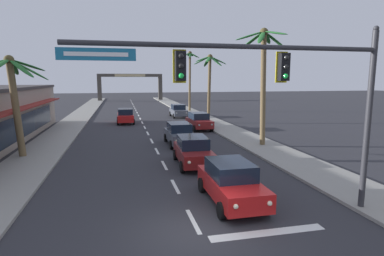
{
  "coord_description": "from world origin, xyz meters",
  "views": [
    {
      "loc": [
        -2.38,
        -9.45,
        4.99
      ],
      "look_at": [
        1.6,
        8.0,
        2.2
      ],
      "focal_mm": 29.34,
      "sensor_mm": 36.0,
      "label": 1
    }
  ],
  "objects_px": {
    "town_gateway_arch": "(130,83)",
    "palm_right_farthest": "(190,70)",
    "sedan_third_in_queue": "(193,151)",
    "sedan_parked_nearest_kerb": "(199,121)",
    "palm_left_second": "(13,88)",
    "sedan_fifth_in_queue": "(179,134)",
    "palm_right_third": "(210,74)",
    "sedan_lead_at_stop_bar": "(231,182)",
    "sedan_parked_mid_kerb": "(178,111)",
    "traffic_signal_mast": "(285,83)",
    "palm_right_second": "(263,67)",
    "sedan_oncoming_far": "(125,116)"
  },
  "relations": [
    {
      "from": "town_gateway_arch",
      "to": "palm_right_farthest",
      "type": "bearing_deg",
      "value": -73.43
    },
    {
      "from": "sedan_third_in_queue",
      "to": "sedan_parked_nearest_kerb",
      "type": "xyz_separation_m",
      "value": [
        3.57,
        12.78,
        0.0
      ]
    },
    {
      "from": "palm_left_second",
      "to": "town_gateway_arch",
      "type": "distance_m",
      "value": 54.4
    },
    {
      "from": "sedan_fifth_in_queue",
      "to": "palm_right_third",
      "type": "bearing_deg",
      "value": 63.59
    },
    {
      "from": "sedan_lead_at_stop_bar",
      "to": "sedan_parked_mid_kerb",
      "type": "relative_size",
      "value": 1.0
    },
    {
      "from": "traffic_signal_mast",
      "to": "sedan_parked_mid_kerb",
      "type": "height_order",
      "value": "traffic_signal_mast"
    },
    {
      "from": "town_gateway_arch",
      "to": "sedan_parked_nearest_kerb",
      "type": "bearing_deg",
      "value": -83.35
    },
    {
      "from": "palm_right_third",
      "to": "palm_right_farthest",
      "type": "xyz_separation_m",
      "value": [
        0.64,
        13.19,
        0.84
      ]
    },
    {
      "from": "sedan_parked_mid_kerb",
      "to": "palm_right_second",
      "type": "relative_size",
      "value": 0.52
    },
    {
      "from": "sedan_third_in_queue",
      "to": "sedan_parked_mid_kerb",
      "type": "bearing_deg",
      "value": 81.71
    },
    {
      "from": "sedan_parked_mid_kerb",
      "to": "palm_right_second",
      "type": "bearing_deg",
      "value": -82.11
    },
    {
      "from": "sedan_oncoming_far",
      "to": "sedan_parked_mid_kerb",
      "type": "relative_size",
      "value": 1.0
    },
    {
      "from": "palm_left_second",
      "to": "palm_right_farthest",
      "type": "distance_m",
      "value": 31.32
    },
    {
      "from": "palm_right_farthest",
      "to": "palm_left_second",
      "type": "bearing_deg",
      "value": -122.9
    },
    {
      "from": "sedan_oncoming_far",
      "to": "palm_left_second",
      "type": "xyz_separation_m",
      "value": [
        -6.92,
        -14.91,
        3.62
      ]
    },
    {
      "from": "sedan_lead_at_stop_bar",
      "to": "sedan_oncoming_far",
      "type": "xyz_separation_m",
      "value": [
        -3.79,
        24.76,
        0.0
      ]
    },
    {
      "from": "sedan_parked_nearest_kerb",
      "to": "sedan_lead_at_stop_bar",
      "type": "bearing_deg",
      "value": -100.15
    },
    {
      "from": "sedan_parked_nearest_kerb",
      "to": "sedan_parked_mid_kerb",
      "type": "xyz_separation_m",
      "value": [
        -0.15,
        10.68,
        0.0
      ]
    },
    {
      "from": "sedan_parked_mid_kerb",
      "to": "palm_right_third",
      "type": "xyz_separation_m",
      "value": [
        2.44,
        -6.38,
        4.71
      ]
    },
    {
      "from": "palm_right_second",
      "to": "palm_right_farthest",
      "type": "distance_m",
      "value": 26.37
    },
    {
      "from": "traffic_signal_mast",
      "to": "sedan_third_in_queue",
      "type": "xyz_separation_m",
      "value": [
        -1.43,
        7.69,
        -4.0
      ]
    },
    {
      "from": "sedan_parked_nearest_kerb",
      "to": "palm_left_second",
      "type": "distance_m",
      "value": 16.95
    },
    {
      "from": "palm_right_second",
      "to": "traffic_signal_mast",
      "type": "bearing_deg",
      "value": -112.08
    },
    {
      "from": "palm_right_second",
      "to": "sedan_third_in_queue",
      "type": "bearing_deg",
      "value": -147.51
    },
    {
      "from": "sedan_third_in_queue",
      "to": "sedan_parked_mid_kerb",
      "type": "xyz_separation_m",
      "value": [
        3.42,
        23.45,
        0.0
      ]
    },
    {
      "from": "palm_left_second",
      "to": "palm_right_third",
      "type": "height_order",
      "value": "palm_right_third"
    },
    {
      "from": "palm_right_third",
      "to": "palm_right_second",
      "type": "bearing_deg",
      "value": -88.84
    },
    {
      "from": "sedan_parked_mid_kerb",
      "to": "palm_right_third",
      "type": "bearing_deg",
      "value": -69.05
    },
    {
      "from": "palm_left_second",
      "to": "sedan_third_in_queue",
      "type": "bearing_deg",
      "value": -20.97
    },
    {
      "from": "palm_left_second",
      "to": "town_gateway_arch",
      "type": "relative_size",
      "value": 0.43
    },
    {
      "from": "sedan_third_in_queue",
      "to": "sedan_parked_nearest_kerb",
      "type": "bearing_deg",
      "value": 74.39
    },
    {
      "from": "sedan_third_in_queue",
      "to": "palm_left_second",
      "type": "distance_m",
      "value": 11.79
    },
    {
      "from": "palm_right_second",
      "to": "palm_right_farthest",
      "type": "relative_size",
      "value": 0.93
    },
    {
      "from": "sedan_oncoming_far",
      "to": "palm_left_second",
      "type": "bearing_deg",
      "value": -114.9
    },
    {
      "from": "sedan_oncoming_far",
      "to": "sedan_parked_nearest_kerb",
      "type": "height_order",
      "value": "same"
    },
    {
      "from": "sedan_parked_nearest_kerb",
      "to": "palm_left_second",
      "type": "height_order",
      "value": "palm_left_second"
    },
    {
      "from": "sedan_parked_mid_kerb",
      "to": "palm_right_farthest",
      "type": "xyz_separation_m",
      "value": [
        3.08,
        6.8,
        5.55
      ]
    },
    {
      "from": "sedan_lead_at_stop_bar",
      "to": "sedan_third_in_queue",
      "type": "bearing_deg",
      "value": 92.32
    },
    {
      "from": "sedan_fifth_in_queue",
      "to": "sedan_lead_at_stop_bar",
      "type": "bearing_deg",
      "value": -90.21
    },
    {
      "from": "sedan_lead_at_stop_bar",
      "to": "sedan_third_in_queue",
      "type": "height_order",
      "value": "same"
    },
    {
      "from": "traffic_signal_mast",
      "to": "sedan_fifth_in_queue",
      "type": "relative_size",
      "value": 2.42
    },
    {
      "from": "sedan_fifth_in_queue",
      "to": "palm_right_third",
      "type": "xyz_separation_m",
      "value": [
        5.58,
        11.24,
        4.71
      ]
    },
    {
      "from": "sedan_fifth_in_queue",
      "to": "palm_right_farthest",
      "type": "distance_m",
      "value": 25.81
    },
    {
      "from": "sedan_fifth_in_queue",
      "to": "palm_right_second",
      "type": "bearing_deg",
      "value": -18.27
    },
    {
      "from": "sedan_fifth_in_queue",
      "to": "town_gateway_arch",
      "type": "distance_m",
      "value": 52.0
    },
    {
      "from": "traffic_signal_mast",
      "to": "sedan_third_in_queue",
      "type": "relative_size",
      "value": 2.4
    },
    {
      "from": "sedan_parked_nearest_kerb",
      "to": "palm_right_farthest",
      "type": "relative_size",
      "value": 0.49
    },
    {
      "from": "traffic_signal_mast",
      "to": "palm_right_third",
      "type": "distance_m",
      "value": 25.16
    },
    {
      "from": "sedan_parked_nearest_kerb",
      "to": "town_gateway_arch",
      "type": "height_order",
      "value": "town_gateway_arch"
    },
    {
      "from": "sedan_parked_mid_kerb",
      "to": "palm_left_second",
      "type": "xyz_separation_m",
      "value": [
        -13.9,
        -19.44,
        3.62
      ]
    }
  ]
}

